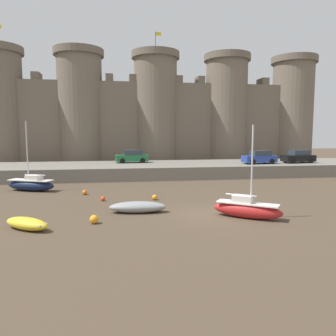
{
  "coord_description": "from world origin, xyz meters",
  "views": [
    {
      "loc": [
        -5.88,
        -20.26,
        5.33
      ],
      "look_at": [
        -1.95,
        5.38,
        2.5
      ],
      "focal_mm": 35.0,
      "sensor_mm": 36.0,
      "label": 1
    }
  ],
  "objects": [
    {
      "name": "castle",
      "position": [
        -0.0,
        30.67,
        8.12
      ],
      "size": [
        52.63,
        7.28,
        20.44
      ],
      "color": "#706354",
      "rests_on": "ground"
    },
    {
      "name": "mooring_buoy_off_centre",
      "position": [
        -7.34,
        -1.09,
        0.26
      ],
      "size": [
        0.52,
        0.52,
        0.52
      ],
      "primitive_type": "sphere",
      "color": "orange",
      "rests_on": "ground"
    },
    {
      "name": "rowboat_foreground_left",
      "position": [
        -10.91,
        -1.74,
        0.35
      ],
      "size": [
        3.01,
        2.53,
        0.67
      ],
      "color": "yellow",
      "rests_on": "ground"
    },
    {
      "name": "sailboat_near_channel_left",
      "position": [
        -13.78,
        10.8,
        0.62
      ],
      "size": [
        4.86,
        3.08,
        6.36
      ],
      "color": "#141E3D",
      "rests_on": "ground"
    },
    {
      "name": "sailboat_foreground_centre",
      "position": [
        2.03,
        -1.22,
        0.59
      ],
      "size": [
        4.14,
        3.42,
        5.79
      ],
      "color": "red",
      "rests_on": "ground"
    },
    {
      "name": "car_quay_centre_east",
      "position": [
        16.86,
        18.3,
        2.24
      ],
      "size": [
        4.22,
        2.12,
        1.62
      ],
      "color": "black",
      "rests_on": "quay_road"
    },
    {
      "name": "car_quay_centre_west",
      "position": [
        -4.1,
        21.82,
        2.24
      ],
      "size": [
        4.22,
        2.12,
        1.62
      ],
      "color": "#1E6638",
      "rests_on": "quay_road"
    },
    {
      "name": "ground_plane",
      "position": [
        0.0,
        0.0,
        0.0
      ],
      "size": [
        160.0,
        160.0,
        0.0
      ],
      "primitive_type": "plane",
      "color": "#4C3D2D"
    },
    {
      "name": "mooring_buoy_near_channel",
      "position": [
        -7.11,
        5.31,
        0.18
      ],
      "size": [
        0.37,
        0.37,
        0.37
      ],
      "primitive_type": "sphere",
      "color": "#E04C1E",
      "rests_on": "ground"
    },
    {
      "name": "rowboat_foreground_right",
      "position": [
        -4.64,
        1.21,
        0.39
      ],
      "size": [
        3.89,
        1.58,
        0.75
      ],
      "color": "gray",
      "rests_on": "ground"
    },
    {
      "name": "car_quay_west",
      "position": [
        11.47,
        17.99,
        2.24
      ],
      "size": [
        4.22,
        2.12,
        1.62
      ],
      "color": "#263F99",
      "rests_on": "quay_road"
    },
    {
      "name": "quay_road",
      "position": [
        0.0,
        19.95,
        0.73
      ],
      "size": [
        57.35,
        10.0,
        1.46
      ],
      "primitive_type": "cube",
      "color": "slate",
      "rests_on": "ground"
    },
    {
      "name": "mooring_buoy_mid_mud",
      "position": [
        -3.06,
        5.09,
        0.21
      ],
      "size": [
        0.42,
        0.42,
        0.42
      ],
      "primitive_type": "sphere",
      "color": "orange",
      "rests_on": "ground"
    },
    {
      "name": "mooring_buoy_near_shore",
      "position": [
        -8.76,
        8.16,
        0.2
      ],
      "size": [
        0.41,
        0.41,
        0.41
      ],
      "primitive_type": "sphere",
      "color": "orange",
      "rests_on": "ground"
    }
  ]
}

